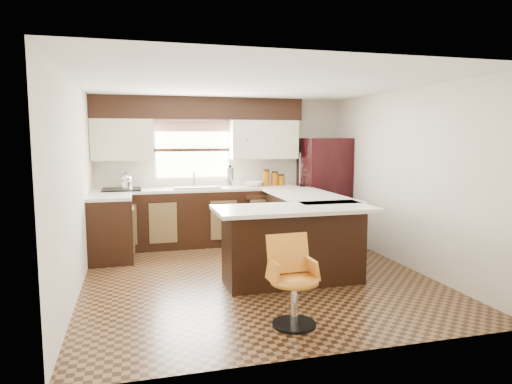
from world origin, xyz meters
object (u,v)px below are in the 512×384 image
object	(u,v)px
bar_chair	(295,282)
peninsula_return	(293,246)
refrigerator	(324,189)
peninsula_long	(305,228)

from	to	relation	value
bar_chair	peninsula_return	bearing A→B (deg)	68.09
refrigerator	bar_chair	bearing A→B (deg)	-117.43
refrigerator	bar_chair	size ratio (longest dim) A/B	2.06
peninsula_long	bar_chair	bearing A→B (deg)	-113.41
peninsula_long	refrigerator	bearing A→B (deg)	55.86
peninsula_long	bar_chair	xyz separation A→B (m)	(-0.95, -2.20, -0.03)
peninsula_long	bar_chair	world-z (taller)	peninsula_long
peninsula_long	refrigerator	world-z (taller)	refrigerator
peninsula_long	bar_chair	size ratio (longest dim) A/B	2.31
bar_chair	refrigerator	bearing A→B (deg)	59.89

